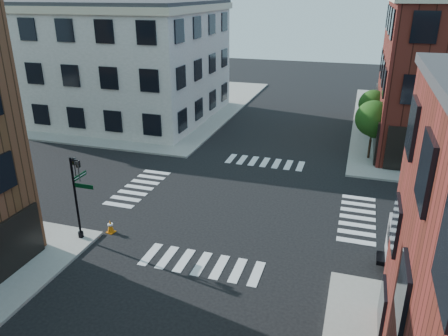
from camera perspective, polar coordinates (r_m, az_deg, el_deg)
ground at (r=27.18m, az=2.16°, el=-4.40°), size 120.00×120.00×0.00m
sidewalk_nw at (r=53.58m, az=-13.88°, el=8.47°), size 30.00×30.00×0.15m
building_nw at (r=47.37m, az=-15.48°, el=13.30°), size 22.00×16.00×11.00m
tree_near at (r=34.67m, az=19.00°, el=5.91°), size 2.69×2.69×4.49m
tree_far at (r=40.55m, az=18.92°, el=7.74°), size 2.43×2.43×4.07m
signal_pole at (r=23.21m, az=-18.60°, el=-2.66°), size 1.29×1.24×4.60m
traffic_cone at (r=24.48m, az=-14.61°, el=-7.40°), size 0.48×0.48×0.75m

